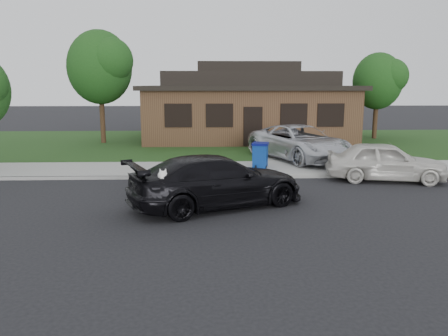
{
  "coord_description": "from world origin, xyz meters",
  "views": [
    {
      "loc": [
        1.65,
        -12.43,
        3.46
      ],
      "look_at": [
        2.07,
        -0.15,
        1.1
      ],
      "focal_mm": 35.0,
      "sensor_mm": 36.0,
      "label": 1
    }
  ],
  "objects_px": {
    "sedan": "(217,181)",
    "recycling_bin": "(260,155)",
    "minivan": "(299,142)",
    "white_compact": "(385,161)"
  },
  "relations": [
    {
      "from": "sedan",
      "to": "recycling_bin",
      "type": "bearing_deg",
      "value": -43.69
    },
    {
      "from": "minivan",
      "to": "recycling_bin",
      "type": "height_order",
      "value": "minivan"
    },
    {
      "from": "white_compact",
      "to": "minivan",
      "type": "bearing_deg",
      "value": 42.53
    },
    {
      "from": "sedan",
      "to": "minivan",
      "type": "xyz_separation_m",
      "value": [
        3.82,
        7.08,
        0.16
      ]
    },
    {
      "from": "minivan",
      "to": "white_compact",
      "type": "distance_m",
      "value": 4.52
    },
    {
      "from": "minivan",
      "to": "white_compact",
      "type": "bearing_deg",
      "value": -83.25
    },
    {
      "from": "recycling_bin",
      "to": "minivan",
      "type": "bearing_deg",
      "value": 57.6
    },
    {
      "from": "recycling_bin",
      "to": "sedan",
      "type": "bearing_deg",
      "value": -94.13
    },
    {
      "from": "sedan",
      "to": "minivan",
      "type": "height_order",
      "value": "minivan"
    },
    {
      "from": "sedan",
      "to": "white_compact",
      "type": "height_order",
      "value": "sedan"
    }
  ]
}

